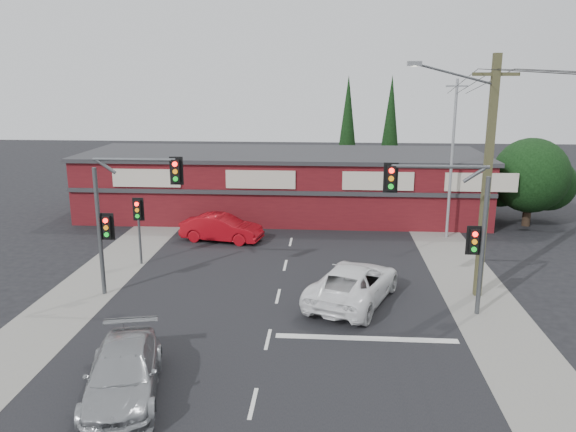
# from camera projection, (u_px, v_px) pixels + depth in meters

# --- Properties ---
(ground) EXTENTS (120.00, 120.00, 0.00)m
(ground) POSITION_uv_depth(u_px,v_px,m) (273.00, 318.00, 21.75)
(ground) COLOR black
(ground) RESTS_ON ground
(road_strip) EXTENTS (14.00, 70.00, 0.01)m
(road_strip) POSITION_uv_depth(u_px,v_px,m) (283.00, 274.00, 26.59)
(road_strip) COLOR black
(road_strip) RESTS_ON ground
(verge_left) EXTENTS (3.00, 70.00, 0.02)m
(verge_left) POSITION_uv_depth(u_px,v_px,m) (109.00, 270.00, 27.17)
(verge_left) COLOR gray
(verge_left) RESTS_ON ground
(verge_right) EXTENTS (3.00, 70.00, 0.02)m
(verge_right) POSITION_uv_depth(u_px,v_px,m) (466.00, 279.00, 25.99)
(verge_right) COLOR gray
(verge_right) RESTS_ON ground
(stop_line) EXTENTS (6.50, 0.35, 0.01)m
(stop_line) POSITION_uv_depth(u_px,v_px,m) (366.00, 338.00, 20.05)
(stop_line) COLOR silver
(stop_line) RESTS_ON ground
(white_suv) EXTENTS (4.54, 6.33, 1.60)m
(white_suv) POSITION_uv_depth(u_px,v_px,m) (353.00, 283.00, 23.20)
(white_suv) COLOR white
(white_suv) RESTS_ON ground
(silver_suv) EXTENTS (3.14, 5.36, 1.46)m
(silver_suv) POSITION_uv_depth(u_px,v_px,m) (123.00, 374.00, 16.29)
(silver_suv) COLOR #A2A4A7
(silver_suv) RESTS_ON ground
(red_sedan) EXTENTS (4.82, 2.44, 1.52)m
(red_sedan) POSITION_uv_depth(u_px,v_px,m) (222.00, 228.00, 31.82)
(red_sedan) COLOR #9E0912
(red_sedan) RESTS_ON ground
(lane_dashes) EXTENTS (0.12, 50.16, 0.01)m
(lane_dashes) POSITION_uv_depth(u_px,v_px,m) (285.00, 265.00, 27.82)
(lane_dashes) COLOR silver
(lane_dashes) RESTS_ON ground
(shop_building) EXTENTS (27.30, 8.40, 4.22)m
(shop_building) POSITION_uv_depth(u_px,v_px,m) (283.00, 183.00, 37.74)
(shop_building) COLOR #4F0F15
(shop_building) RESTS_ON ground
(tree_cluster) EXTENTS (5.90, 5.10, 5.50)m
(tree_cluster) POSITION_uv_depth(u_px,v_px,m) (531.00, 179.00, 34.97)
(tree_cluster) COLOR #2D2116
(tree_cluster) RESTS_ON ground
(conifer_near) EXTENTS (1.80, 1.80, 9.25)m
(conifer_near) POSITION_uv_depth(u_px,v_px,m) (348.00, 125.00, 43.40)
(conifer_near) COLOR #2D2116
(conifer_near) RESTS_ON ground
(conifer_far) EXTENTS (1.80, 1.80, 9.25)m
(conifer_far) POSITION_uv_depth(u_px,v_px,m) (391.00, 123.00, 45.10)
(conifer_far) COLOR #2D2116
(conifer_far) RESTS_ON ground
(traffic_mast_left) EXTENTS (3.77, 0.27, 5.97)m
(traffic_mast_left) POSITION_uv_depth(u_px,v_px,m) (122.00, 205.00, 23.18)
(traffic_mast_left) COLOR #47494C
(traffic_mast_left) RESTS_ON ground
(traffic_mast_right) EXTENTS (3.96, 0.27, 5.97)m
(traffic_mast_right) POSITION_uv_depth(u_px,v_px,m) (455.00, 217.00, 21.29)
(traffic_mast_right) COLOR #47494C
(traffic_mast_right) RESTS_ON ground
(pedestal_signal) EXTENTS (0.55, 0.27, 3.38)m
(pedestal_signal) POSITION_uv_depth(u_px,v_px,m) (138.00, 217.00, 27.48)
(pedestal_signal) COLOR #47494C
(pedestal_signal) RESTS_ON ground
(utility_pole) EXTENTS (4.38, 0.59, 10.00)m
(utility_pole) POSITION_uv_depth(u_px,v_px,m) (484.00, 171.00, 22.75)
(utility_pole) COLOR #4F4C2C
(utility_pole) RESTS_ON ground
(steel_pole) EXTENTS (1.20, 0.16, 9.00)m
(steel_pole) POSITION_uv_depth(u_px,v_px,m) (452.00, 157.00, 31.60)
(steel_pole) COLOR gray
(steel_pole) RESTS_ON ground
(power_lines) EXTENTS (2.01, 29.00, 1.22)m
(power_lines) POSITION_uv_depth(u_px,v_px,m) (548.00, 79.00, 16.58)
(power_lines) COLOR black
(power_lines) RESTS_ON ground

